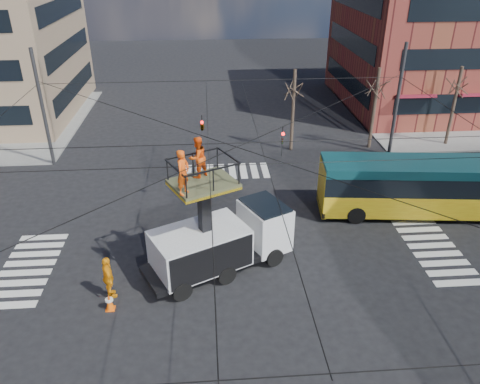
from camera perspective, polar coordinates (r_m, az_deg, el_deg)
name	(u,v)px	position (r m, az deg, el deg)	size (l,w,h in m)	color
ground	(237,259)	(23.16, -0.37, -8.12)	(120.00, 120.00, 0.00)	black
sidewalk_ne	(450,112)	(47.48, 24.18, 8.88)	(18.00, 18.00, 0.12)	slate
crosswalks	(237,258)	(23.16, -0.37, -8.10)	(22.40, 22.40, 0.02)	silver
building_ne	(461,28)	(49.03, 25.31, 17.67)	(20.06, 16.06, 14.00)	maroon
overhead_network	(235,177)	(21.28, -0.67, 1.89)	(24.24, 24.24, 8.00)	#2D2D30
tree_a	(294,89)	(34.00, 6.62, 12.39)	(2.00, 2.00, 6.00)	#382B21
tree_b	(377,87)	(35.60, 16.37, 12.17)	(2.00, 2.00, 6.00)	#382B21
tree_c	(458,85)	(38.08, 25.05, 11.69)	(2.00, 2.00, 6.00)	#382B21
utility_truck	(221,229)	(21.47, -2.36, -4.51)	(7.29, 5.16, 6.63)	black
city_bus	(433,186)	(28.15, 22.42, 0.65)	(12.61, 3.87, 3.20)	gold
traffic_cone	(109,302)	(20.84, -15.63, -12.78)	(0.36, 0.36, 0.78)	#FF5D0A
worker_ground	(108,278)	(21.11, -15.75, -10.02)	(1.19, 0.49, 2.03)	#FFA110
flagger	(342,202)	(26.71, 12.31, -1.23)	(1.17, 0.67, 1.81)	red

